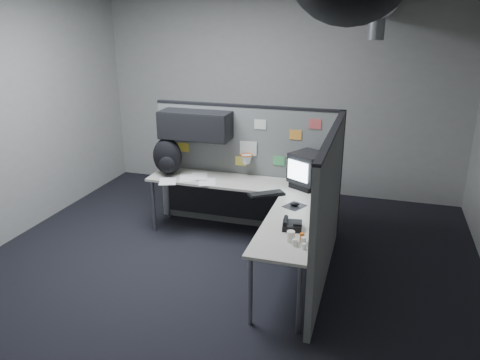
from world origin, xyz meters
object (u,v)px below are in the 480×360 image
(monitor, at_px, (308,170))
(desk, at_px, (251,200))
(phone, at_px, (292,225))
(backpack, at_px, (167,157))
(keyboard, at_px, (266,194))

(monitor, bearing_deg, desk, -167.83)
(phone, distance_m, backpack, 2.18)
(phone, height_order, backpack, backpack)
(desk, xyz_separation_m, monitor, (0.62, 0.32, 0.34))
(monitor, relative_size, keyboard, 1.19)
(monitor, height_order, phone, monitor)
(desk, xyz_separation_m, keyboard, (0.21, -0.10, 0.13))
(desk, distance_m, phone, 1.11)
(desk, distance_m, monitor, 0.77)
(desk, bearing_deg, monitor, 27.06)
(desk, bearing_deg, backpack, 167.39)
(desk, height_order, keyboard, keyboard)
(monitor, height_order, backpack, backpack)
(phone, bearing_deg, backpack, 149.49)
(keyboard, distance_m, phone, 0.89)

